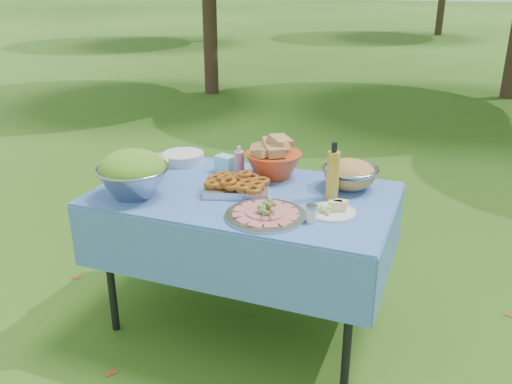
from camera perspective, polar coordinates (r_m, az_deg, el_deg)
ground at (r=3.07m, az=-1.12°, el=-13.32°), size 80.00×80.00×0.00m
picnic_table at (r=2.86m, az=-1.18°, el=-7.10°), size 1.46×0.86×0.76m
salad_bowl at (r=2.69m, az=-12.87°, el=1.93°), size 0.37×0.37×0.23m
pasta_bowl_white at (r=2.96m, az=-11.46°, el=2.85°), size 0.28×0.28×0.13m
plate_stack at (r=3.15m, az=-7.67°, el=3.61°), size 0.25×0.25×0.06m
wipes_box at (r=2.98m, az=-3.26°, el=3.00°), size 0.11×0.10×0.09m
sanitizer_bottle at (r=2.92m, az=-1.79°, el=3.36°), size 0.06×0.06×0.16m
bread_bowl at (r=2.88m, az=1.85°, el=3.55°), size 0.37×0.37×0.20m
pasta_bowl_steel at (r=2.77m, az=9.86°, el=1.90°), size 0.30×0.30×0.15m
fried_tray at (r=2.69m, az=-2.03°, el=0.73°), size 0.37×0.31×0.07m
charcuterie_platter at (r=2.41m, az=1.03°, el=-1.70°), size 0.38×0.38×0.08m
oil_bottle at (r=2.61m, az=8.11°, el=2.25°), size 0.06×0.06×0.28m
cheese_plate at (r=2.48m, az=7.99°, el=-1.57°), size 0.25×0.25×0.06m
shaker at (r=2.38m, az=5.84°, el=-2.27°), size 0.06×0.06×0.08m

